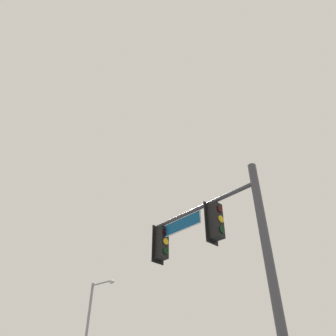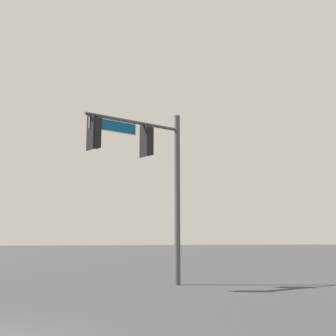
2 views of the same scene
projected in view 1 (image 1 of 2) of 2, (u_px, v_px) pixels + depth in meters
The scene contains 2 objects.
signal_pole_near at pixel (221, 251), 9.06m from camera, with size 4.27×1.12×6.84m.
street_lamp at pixel (89, 336), 21.72m from camera, with size 2.23×0.88×8.19m.
Camera 1 is at (-13.51, -1.33, 1.27)m, focal length 35.00 mm.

